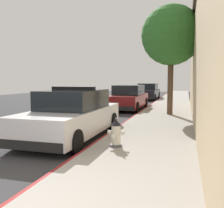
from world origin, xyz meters
TOP-DOWN VIEW (x-y plane):
  - ground_plane at (-4.67, 10.00)m, footprint 30.74×60.00m
  - sidewalk_pavement at (1.33, 10.00)m, footprint 2.67×60.00m
  - curb_painted_edge at (-0.04, 10.00)m, footprint 0.08×60.00m
  - police_cruiser at (-1.18, 5.05)m, footprint 1.94×4.84m
  - parked_car_silver_ahead at (-1.21, 13.56)m, footprint 1.94×4.84m
  - parked_car_dark_far at (-1.22, 22.33)m, footprint 1.94×4.84m
  - fire_hydrant at (0.64, 3.75)m, footprint 0.44×0.40m
  - street_tree at (1.59, 10.60)m, footprint 2.95×2.95m

SIDE VIEW (x-z plane):
  - ground_plane at x=-4.67m, z-range -0.20..0.00m
  - sidewalk_pavement at x=1.33m, z-range 0.00..0.16m
  - curb_painted_edge at x=-0.04m, z-range 0.00..0.16m
  - fire_hydrant at x=0.64m, z-range 0.13..0.89m
  - parked_car_silver_ahead at x=-1.21m, z-range -0.04..1.52m
  - parked_car_dark_far at x=-1.22m, z-range -0.04..1.52m
  - police_cruiser at x=-1.18m, z-range -0.10..1.58m
  - street_tree at x=1.59m, z-range 1.36..6.78m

